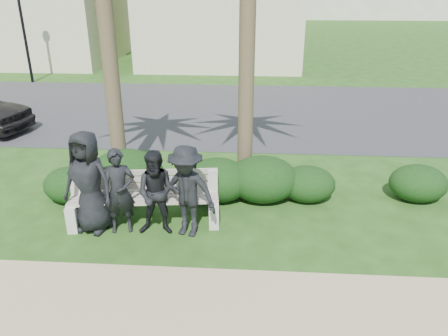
{
  "coord_description": "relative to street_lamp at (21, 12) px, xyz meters",
  "views": [
    {
      "loc": [
        0.74,
        -6.6,
        4.13
      ],
      "look_at": [
        0.23,
        1.0,
        0.85
      ],
      "focal_mm": 35.0,
      "sensor_mm": 36.0,
      "label": 1
    }
  ],
  "objects": [
    {
      "name": "hedge_a",
      "position": [
        6.15,
        -10.89,
        -2.57
      ],
      "size": [
        1.13,
        0.93,
        0.74
      ],
      "primitive_type": "ellipsoid",
      "color": "black",
      "rests_on": "ground"
    },
    {
      "name": "hedge_e",
      "position": [
        10.89,
        -10.51,
        -2.58
      ],
      "size": [
        1.12,
        0.93,
        0.73
      ],
      "primitive_type": "ellipsoid",
      "color": "black",
      "rests_on": "ground"
    },
    {
      "name": "hedge_c",
      "position": [
        9.06,
        -10.6,
        -2.5
      ],
      "size": [
        1.36,
        1.12,
        0.89
      ],
      "primitive_type": "ellipsoid",
      "color": "black",
      "rests_on": "ground"
    },
    {
      "name": "street_lamp",
      "position": [
        0.0,
        0.0,
        0.0
      ],
      "size": [
        0.36,
        0.36,
        4.29
      ],
      "color": "black",
      "rests_on": "ground"
    },
    {
      "name": "man_d",
      "position": [
        8.65,
        -12.0,
        -2.12
      ],
      "size": [
        1.2,
        0.88,
        1.66
      ],
      "primitive_type": "imported",
      "rotation": [
        0.0,
        0.0,
        -0.28
      ],
      "color": "black",
      "rests_on": "ground"
    },
    {
      "name": "man_a",
      "position": [
        6.94,
        -11.95,
        -2.02
      ],
      "size": [
        1.01,
        0.76,
        1.85
      ],
      "primitive_type": "imported",
      "rotation": [
        0.0,
        0.0,
        -0.21
      ],
      "color": "black",
      "rests_on": "ground"
    },
    {
      "name": "hedge_b",
      "position": [
        7.18,
        -10.51,
        -2.45
      ],
      "size": [
        1.53,
        1.26,
        0.99
      ],
      "primitive_type": "ellipsoid",
      "color": "black",
      "rests_on": "ground"
    },
    {
      "name": "park_bench",
      "position": [
        7.83,
        -11.67,
        -2.52
      ],
      "size": [
        2.76,
        0.94,
        0.94
      ],
      "rotation": [
        0.0,
        0.0,
        0.12
      ],
      "color": "#A7998C",
      "rests_on": "ground"
    },
    {
      "name": "man_c",
      "position": [
        8.16,
        -12.0,
        -2.17
      ],
      "size": [
        0.77,
        0.61,
        1.54
      ],
      "primitive_type": "imported",
      "rotation": [
        0.0,
        0.0,
        0.03
      ],
      "color": "black",
      "rests_on": "ground"
    },
    {
      "name": "footpath",
      "position": [
        9.0,
        -13.8,
        -2.94
      ],
      "size": [
        30.0,
        1.6,
        0.01
      ],
      "primitive_type": "cube",
      "color": "tan",
      "rests_on": "ground"
    },
    {
      "name": "asphalt_street",
      "position": [
        9.0,
        -4.0,
        -2.94
      ],
      "size": [
        160.0,
        8.0,
        0.01
      ],
      "primitive_type": "cube",
      "color": "#2D2D30",
      "rests_on": "ground"
    },
    {
      "name": "ground",
      "position": [
        9.0,
        -12.0,
        -2.94
      ],
      "size": [
        160.0,
        160.0,
        0.0
      ],
      "primitive_type": "plane",
      "color": "#204413",
      "rests_on": "ground"
    },
    {
      "name": "man_b",
      "position": [
        7.47,
        -11.96,
        -2.17
      ],
      "size": [
        0.64,
        0.5,
        1.55
      ],
      "primitive_type": "imported",
      "rotation": [
        0.0,
        0.0,
        0.25
      ],
      "color": "black",
      "rests_on": "ground"
    },
    {
      "name": "hedge_d",
      "position": [
        9.98,
        -10.55,
        -2.48
      ],
      "size": [
        1.43,
        1.18,
        0.94
      ],
      "primitive_type": "ellipsoid",
      "color": "black",
      "rests_on": "ground"
    },
    {
      "name": "hedge_f",
      "position": [
        13.14,
        -10.35,
        -2.57
      ],
      "size": [
        1.15,
        0.95,
        0.75
      ],
      "primitive_type": "ellipsoid",
      "color": "black",
      "rests_on": "ground"
    }
  ]
}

